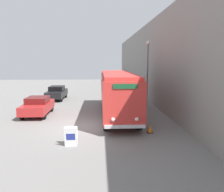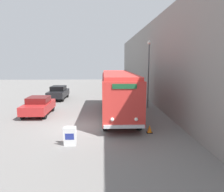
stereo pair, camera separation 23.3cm
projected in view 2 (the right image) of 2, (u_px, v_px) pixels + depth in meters
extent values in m
plane|color=slate|center=(82.00, 127.00, 14.84)|extent=(80.00, 80.00, 0.00)
cube|color=gray|center=(151.00, 62.00, 24.30)|extent=(0.30, 60.00, 8.71)
cylinder|color=black|center=(105.00, 122.00, 14.10)|extent=(0.28, 1.05, 1.05)
cylinder|color=black|center=(139.00, 122.00, 14.19)|extent=(0.28, 1.05, 1.05)
cylinder|color=black|center=(104.00, 100.00, 21.96)|extent=(0.28, 1.05, 1.05)
cylinder|color=black|center=(126.00, 100.00, 22.05)|extent=(0.28, 1.05, 1.05)
cube|color=red|center=(118.00, 92.00, 17.86)|extent=(2.53, 10.76, 2.73)
cube|color=red|center=(118.00, 74.00, 17.63)|extent=(2.33, 10.33, 0.24)
cube|color=silver|center=(124.00, 127.00, 12.69)|extent=(2.41, 0.12, 0.20)
sphere|color=white|center=(112.00, 119.00, 12.62)|extent=(0.22, 0.22, 0.22)
sphere|color=white|center=(136.00, 119.00, 12.68)|extent=(0.22, 0.22, 0.22)
cube|color=#19512D|center=(124.00, 86.00, 12.36)|extent=(1.39, 0.06, 0.28)
cube|color=gray|center=(70.00, 146.00, 11.49)|extent=(0.59, 0.22, 0.01)
cube|color=white|center=(70.00, 137.00, 11.32)|extent=(0.66, 0.21, 1.03)
cube|color=white|center=(70.00, 136.00, 11.50)|extent=(0.66, 0.21, 1.03)
cube|color=navy|center=(69.00, 137.00, 11.30)|extent=(0.46, 0.07, 0.36)
cylinder|color=#595E60|center=(148.00, 76.00, 20.73)|extent=(0.12, 0.12, 6.03)
sphere|color=silver|center=(149.00, 43.00, 20.24)|extent=(0.36, 0.36, 0.36)
cylinder|color=black|center=(23.00, 115.00, 16.77)|extent=(0.22, 0.68, 0.68)
cylinder|color=black|center=(45.00, 115.00, 16.84)|extent=(0.22, 0.68, 0.68)
cylinder|color=black|center=(33.00, 108.00, 19.41)|extent=(0.22, 0.68, 0.68)
cylinder|color=black|center=(53.00, 107.00, 19.48)|extent=(0.22, 0.68, 0.68)
cube|color=#A52323|center=(38.00, 107.00, 18.07)|extent=(1.96, 4.08, 0.69)
cube|color=#5B1313|center=(38.00, 100.00, 18.08)|extent=(1.66, 1.84, 0.49)
cylinder|color=black|center=(48.00, 98.00, 24.20)|extent=(0.22, 0.72, 0.72)
cylinder|color=black|center=(63.00, 98.00, 24.22)|extent=(0.22, 0.72, 0.72)
cylinder|color=black|center=(55.00, 94.00, 27.05)|extent=(0.22, 0.72, 0.72)
cylinder|color=black|center=(67.00, 94.00, 27.08)|extent=(0.22, 0.72, 0.72)
cube|color=black|center=(58.00, 93.00, 25.58)|extent=(1.93, 4.33, 0.70)
cube|color=black|center=(58.00, 88.00, 25.59)|extent=(1.60, 1.97, 0.51)
cube|color=black|center=(149.00, 133.00, 13.61)|extent=(0.36, 0.36, 0.03)
cone|color=orange|center=(150.00, 129.00, 13.57)|extent=(0.30, 0.30, 0.47)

